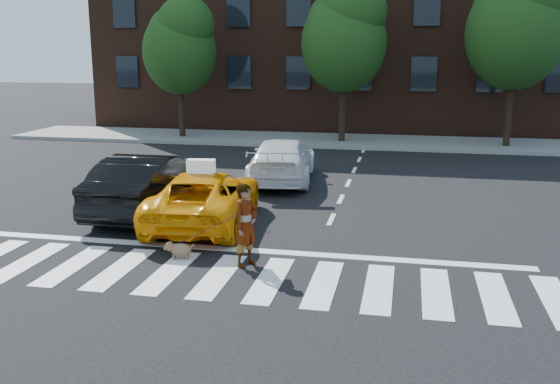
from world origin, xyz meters
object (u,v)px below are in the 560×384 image
tree_right (517,21)px  black_sedan (149,183)px  tree_mid (345,32)px  white_suv (282,160)px  woman (246,225)px  dog (178,249)px  taxi (205,198)px  tree_left (180,43)px

tree_right → black_sedan: tree_right is taller
tree_mid → white_suv: 9.39m
tree_right → black_sedan: size_ratio=1.63×
woman → tree_right: bearing=0.9°
tree_mid → dog: 16.96m
black_sedan → tree_right: bearing=-129.3°
taxi → tree_right: bearing=-128.6°
tree_mid → taxi: 14.34m
white_suv → dog: (-0.56, -7.88, -0.47)m
black_sedan → woman: bearing=136.0°
taxi → dog: bearing=91.2°
black_sedan → dog: black_sedan is taller
tree_mid → black_sedan: 13.99m
taxi → tree_mid: bearing=-103.4°
tree_right → woman: tree_right is taller
tree_mid → tree_right: (7.00, -0.00, 0.41)m
tree_mid → taxi: tree_mid is taller
tree_left → tree_mid: bearing=-0.0°
tree_mid → taxi: (-1.92, -13.57, -4.20)m
tree_right → dog: tree_right is taller
tree_mid → dog: size_ratio=10.95×
taxi → black_sedan: (-1.75, 0.71, 0.12)m
tree_mid → tree_right: 7.01m
tree_left → tree_mid: 7.51m
tree_left → woman: size_ratio=3.92×
tree_right → dog: (-8.62, -16.23, -5.05)m
tree_left → taxi: 15.16m
tree_mid → black_sedan: size_ratio=1.51×
taxi → dog: 2.71m
dog → black_sedan: bearing=110.4°
tree_left → dog: (5.88, -16.23, -4.22)m
dog → woman: bearing=-13.7°
tree_mid → woman: size_ratio=4.28×
black_sedan → white_suv: size_ratio=0.99×
tree_mid → dog: bearing=-95.7°
black_sedan → white_suv: black_sedan is taller
white_suv → woman: bearing=90.4°
tree_right → white_suv: tree_right is taller
tree_left → black_sedan: (3.83, -12.87, -3.66)m
tree_right → white_suv: size_ratio=1.62×
white_suv → dog: 7.91m
black_sedan → dog: bearing=121.8°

